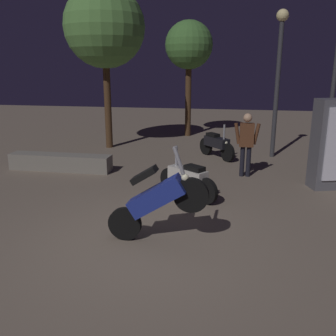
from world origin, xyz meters
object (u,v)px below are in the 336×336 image
Objects in this scene: motorcycle_black_parked_left at (216,144)px; motorcycle_white_parked_right at (188,178)px; motorcycle_blue_foreground at (157,200)px; person_rider_beside at (247,139)px; streetlamp_far at (279,65)px.

motorcycle_black_parked_left is 0.95× the size of motorcycle_white_parked_right.
motorcycle_blue_foreground is at bearing 120.85° from motorcycle_white_parked_right.
motorcycle_blue_foreground is at bearing -47.03° from motorcycle_black_parked_left.
person_rider_beside is 0.38× the size of streetlamp_far.
streetlamp_far is (2.41, 6.52, 2.11)m from motorcycle_blue_foreground.
streetlamp_far is at bearing 71.03° from motorcycle_blue_foreground.
motorcycle_white_parked_right is 5.38m from streetlamp_far.
person_rider_beside reaches higher than motorcycle_blue_foreground.
person_rider_beside is (1.50, 4.13, 0.24)m from motorcycle_blue_foreground.
motorcycle_blue_foreground is 6.07m from motorcycle_black_parked_left.
motorcycle_black_parked_left is 0.30× the size of streetlamp_far.
motorcycle_blue_foreground is 2.27m from motorcycle_white_parked_right.
person_rider_beside is at bearing -16.80° from motorcycle_black_parked_left.
motorcycle_white_parked_right is at bearing -47.37° from motorcycle_black_parked_left.
motorcycle_blue_foreground reaches higher than motorcycle_white_parked_right.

